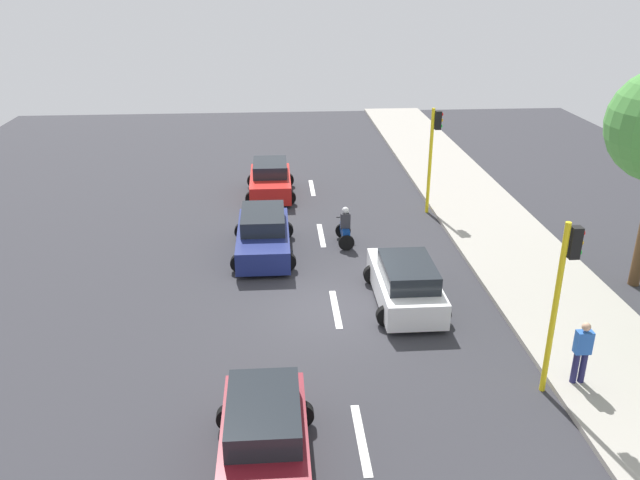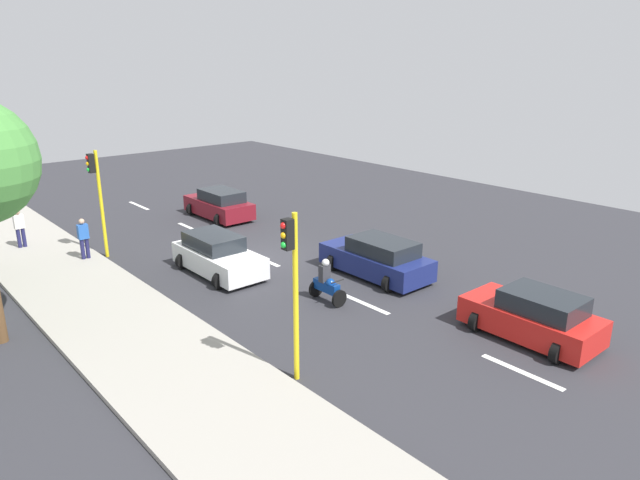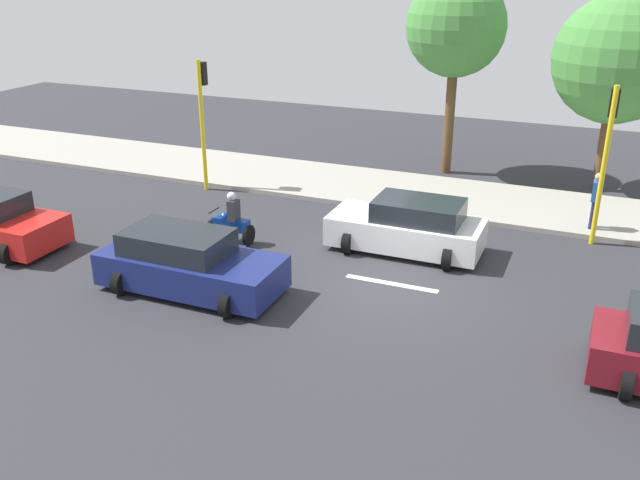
% 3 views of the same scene
% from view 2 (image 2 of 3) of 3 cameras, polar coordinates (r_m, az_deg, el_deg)
% --- Properties ---
extents(ground_plane, '(40.00, 60.00, 0.10)m').
position_cam_2_polar(ground_plane, '(24.23, -5.81, -1.99)').
color(ground_plane, '#2D2D33').
extents(sidewalk, '(4.00, 60.00, 0.15)m').
position_cam_2_polar(sidewalk, '(21.26, -21.47, -5.69)').
color(sidewalk, '#9E998E').
rests_on(sidewalk, ground).
extents(lane_stripe_far_north, '(0.20, 2.40, 0.01)m').
position_cam_2_polar(lane_stripe_far_north, '(34.37, -17.47, 3.26)').
color(lane_stripe_far_north, white).
rests_on(lane_stripe_far_north, ground).
extents(lane_stripe_north, '(0.20, 2.40, 0.01)m').
position_cam_2_polar(lane_stripe_north, '(29.12, -12.65, 1.15)').
color(lane_stripe_north, white).
rests_on(lane_stripe_north, ground).
extents(lane_stripe_mid, '(0.20, 2.40, 0.01)m').
position_cam_2_polar(lane_stripe_mid, '(24.21, -5.81, -1.87)').
color(lane_stripe_mid, white).
rests_on(lane_stripe_mid, ground).
extents(lane_stripe_south, '(0.20, 2.40, 0.01)m').
position_cam_2_polar(lane_stripe_south, '(19.92, 4.27, -6.23)').
color(lane_stripe_south, white).
rests_on(lane_stripe_south, ground).
extents(lane_stripe_far_south, '(0.20, 2.40, 0.01)m').
position_cam_2_polar(lane_stripe_far_south, '(16.72, 19.29, -12.20)').
color(lane_stripe_far_south, white).
rests_on(lane_stripe_far_south, ground).
extents(car_red, '(2.25, 3.96, 1.52)m').
position_cam_2_polar(car_red, '(18.35, 20.33, -7.11)').
color(car_red, red).
rests_on(car_red, ground).
extents(car_white, '(2.23, 4.21, 1.52)m').
position_cam_2_polar(car_white, '(22.69, -10.08, -1.52)').
color(car_white, white).
rests_on(car_white, ground).
extents(car_maroon, '(2.22, 4.24, 1.52)m').
position_cam_2_polar(car_maroon, '(30.58, -9.92, 3.47)').
color(car_maroon, maroon).
rests_on(car_maroon, ground).
extents(car_dark_blue, '(2.29, 4.49, 1.52)m').
position_cam_2_polar(car_dark_blue, '(22.15, 5.67, -1.81)').
color(car_dark_blue, navy).
rests_on(car_dark_blue, ground).
extents(motorcycle, '(0.60, 1.30, 1.53)m').
position_cam_2_polar(motorcycle, '(19.78, 0.68, -4.36)').
color(motorcycle, black).
rests_on(motorcycle, ground).
extents(pedestrian_near_signal, '(0.40, 0.24, 1.69)m').
position_cam_2_polar(pedestrian_near_signal, '(25.33, -22.33, 0.25)').
color(pedestrian_near_signal, '#1E1E4C').
rests_on(pedestrian_near_signal, sidewalk).
extents(pedestrian_by_tree, '(0.40, 0.24, 1.69)m').
position_cam_2_polar(pedestrian_by_tree, '(28.04, -27.56, 1.15)').
color(pedestrian_by_tree, '#1E1E4C').
rests_on(pedestrian_by_tree, sidewalk).
extents(traffic_light_corner, '(0.49, 0.24, 4.50)m').
position_cam_2_polar(traffic_light_corner, '(25.20, -21.16, 4.72)').
color(traffic_light_corner, yellow).
rests_on(traffic_light_corner, ground).
extents(traffic_light_midblock, '(0.49, 0.24, 4.50)m').
position_cam_2_polar(traffic_light_midblock, '(14.22, -2.75, -3.46)').
color(traffic_light_midblock, yellow).
rests_on(traffic_light_midblock, ground).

